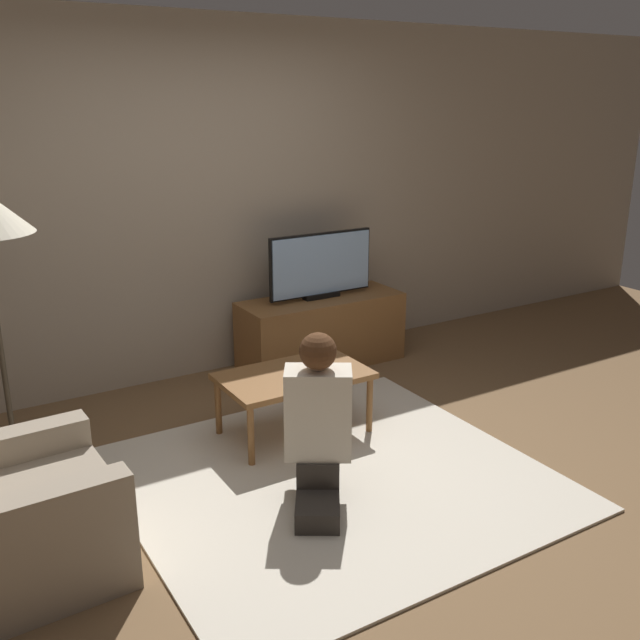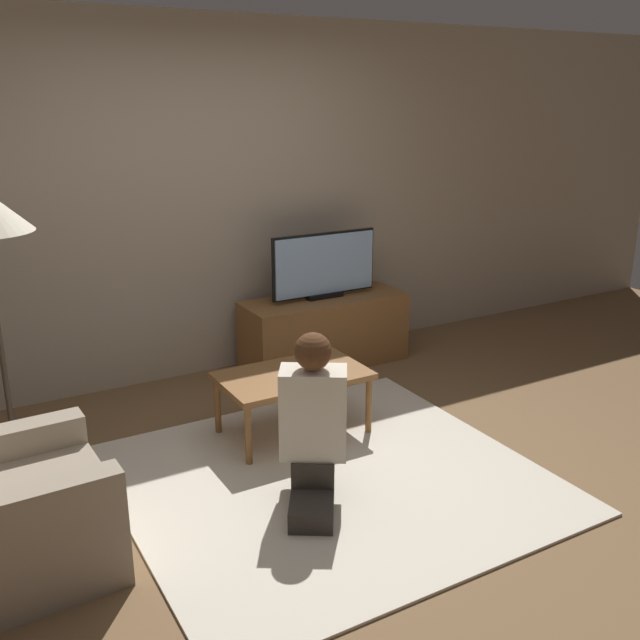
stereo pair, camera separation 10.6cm
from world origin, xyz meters
The scene contains 8 objects.
ground_plane centered at (0.00, 0.00, 0.00)m, with size 10.00×10.00×0.00m, color brown.
wall_back centered at (0.00, 1.93, 1.30)m, with size 10.00×0.06×2.60m.
rug centered at (0.00, 0.00, 0.01)m, with size 2.22×2.10×0.02m.
tv_stand centered at (0.87, 1.57, 0.27)m, with size 1.29×0.48×0.55m.
tv centered at (0.87, 1.57, 0.81)m, with size 0.88×0.08×0.51m.
coffee_table centered at (0.09, 0.60, 0.37)m, with size 0.90×0.55×0.42m.
person_kneeling centered at (-0.18, -0.13, 0.47)m, with size 0.61×0.78×0.92m.
remote centered at (0.10, 0.49, 0.42)m, with size 0.04×0.15×0.02m.
Camera 1 is at (-1.89, -2.97, 2.06)m, focal length 40.00 mm.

